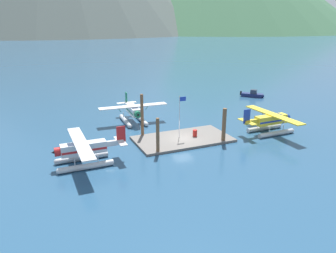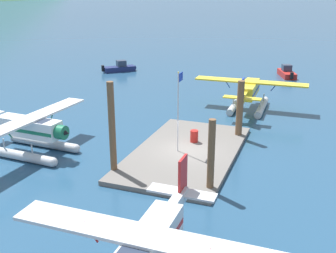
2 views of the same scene
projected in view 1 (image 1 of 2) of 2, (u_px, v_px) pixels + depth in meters
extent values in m
plane|color=navy|center=(183.00, 140.00, 42.72)|extent=(1200.00, 1200.00, 0.00)
cube|color=#66605B|center=(183.00, 139.00, 42.67)|extent=(12.41, 6.78, 0.30)
cylinder|color=brown|center=(158.00, 136.00, 37.72)|extent=(0.40, 0.40, 4.34)
cylinder|color=brown|center=(224.00, 126.00, 41.25)|extent=(0.51, 0.51, 4.50)
cylinder|color=brown|center=(142.00, 116.00, 43.01)|extent=(0.41, 0.41, 5.86)
cylinder|color=silver|center=(179.00, 117.00, 42.12)|extent=(0.08, 0.08, 5.45)
cube|color=#1E3DB2|center=(183.00, 99.00, 41.56)|extent=(0.90, 0.03, 0.56)
sphere|color=gold|center=(180.00, 96.00, 41.26)|extent=(0.10, 0.10, 0.10)
cylinder|color=#AD1E19|center=(195.00, 133.00, 43.10)|extent=(0.58, 0.58, 0.88)
torus|color=#AD1E19|center=(195.00, 133.00, 43.10)|extent=(0.62, 0.62, 0.04)
cylinder|color=#B7BABF|center=(141.00, 119.00, 50.60)|extent=(0.92, 5.62, 0.64)
sphere|color=#B7BABF|center=(146.00, 124.00, 48.10)|extent=(0.64, 0.64, 0.64)
cylinder|color=#B7BABF|center=(125.00, 121.00, 49.76)|extent=(0.92, 5.62, 0.64)
sphere|color=#B7BABF|center=(130.00, 126.00, 47.27)|extent=(0.64, 0.64, 0.64)
cylinder|color=#B7BABF|center=(143.00, 117.00, 49.32)|extent=(0.10, 0.10, 0.70)
cylinder|color=#B7BABF|center=(139.00, 113.00, 51.46)|extent=(0.10, 0.10, 0.70)
cylinder|color=#B7BABF|center=(127.00, 119.00, 48.49)|extent=(0.10, 0.10, 0.70)
cylinder|color=#B7BABF|center=(123.00, 115.00, 50.62)|extent=(0.10, 0.10, 0.70)
cube|color=white|center=(133.00, 110.00, 49.68)|extent=(1.48, 4.86, 1.20)
cube|color=#196B47|center=(133.00, 111.00, 49.71)|extent=(1.49, 4.76, 0.24)
cube|color=#283347|center=(135.00, 110.00, 48.61)|extent=(1.11, 1.15, 0.56)
cube|color=white|center=(133.00, 106.00, 49.20)|extent=(10.46, 1.91, 0.14)
cylinder|color=#196B47|center=(147.00, 107.00, 50.04)|extent=(0.63, 0.11, 0.84)
cylinder|color=#196B47|center=(119.00, 110.00, 48.57)|extent=(0.63, 0.11, 0.84)
cylinder|color=#196B47|center=(138.00, 114.00, 47.27)|extent=(0.99, 0.65, 0.96)
cone|color=black|center=(139.00, 115.00, 46.87)|extent=(0.38, 0.37, 0.36)
cube|color=white|center=(128.00, 104.00, 52.54)|extent=(0.55, 2.22, 0.56)
cube|color=#196B47|center=(126.00, 98.00, 53.08)|extent=(0.17, 1.00, 1.90)
cube|color=white|center=(127.00, 103.00, 53.22)|extent=(3.24, 0.96, 0.10)
cylinder|color=#B7BABF|center=(264.00, 128.00, 46.45)|extent=(5.61, 0.71, 0.64)
sphere|color=#B7BABF|center=(279.00, 126.00, 47.54)|extent=(0.64, 0.64, 0.64)
cylinder|color=#B7BABF|center=(276.00, 133.00, 44.28)|extent=(5.61, 0.71, 0.64)
sphere|color=#B7BABF|center=(292.00, 131.00, 45.37)|extent=(0.64, 0.64, 0.64)
cylinder|color=#B7BABF|center=(271.00, 123.00, 46.71)|extent=(0.10, 0.10, 0.70)
cylinder|color=#B7BABF|center=(257.00, 125.00, 45.78)|extent=(0.10, 0.10, 0.70)
cylinder|color=#B7BABF|center=(283.00, 128.00, 44.54)|extent=(0.10, 0.10, 0.70)
cylinder|color=#B7BABF|center=(270.00, 130.00, 43.61)|extent=(0.10, 0.10, 0.70)
cube|color=yellow|center=(271.00, 120.00, 44.87)|extent=(4.81, 1.30, 1.20)
cube|color=#1E389E|center=(271.00, 120.00, 44.90)|extent=(4.72, 1.32, 0.24)
cube|color=#283347|center=(277.00, 116.00, 45.19)|extent=(1.11, 1.07, 0.56)
cube|color=yellow|center=(273.00, 115.00, 44.78)|extent=(1.53, 10.42, 0.14)
cylinder|color=#1E389E|center=(262.00, 113.00, 46.79)|extent=(0.09, 0.62, 0.84)
cylinder|color=#1E389E|center=(284.00, 121.00, 42.97)|extent=(0.09, 0.62, 0.84)
cylinder|color=#1E389E|center=(286.00, 117.00, 45.92)|extent=(0.61, 0.97, 0.96)
cone|color=black|center=(289.00, 117.00, 46.09)|extent=(0.35, 0.36, 0.36)
cube|color=yellow|center=(252.00, 122.00, 43.57)|extent=(2.21, 0.47, 0.56)
cube|color=#1E389E|center=(247.00, 116.00, 42.96)|extent=(1.00, 0.13, 1.90)
cube|color=yellow|center=(247.00, 122.00, 43.23)|extent=(0.84, 3.21, 0.10)
cylinder|color=#B7BABF|center=(87.00, 166.00, 34.23)|extent=(5.60, 0.65, 0.64)
sphere|color=#B7BABF|center=(59.00, 171.00, 33.16)|extent=(0.64, 0.64, 0.64)
cylinder|color=#B7BABF|center=(83.00, 158.00, 36.41)|extent=(5.60, 0.65, 0.64)
sphere|color=#B7BABF|center=(57.00, 162.00, 35.34)|extent=(0.64, 0.64, 0.64)
cylinder|color=#B7BABF|center=(75.00, 162.00, 33.56)|extent=(0.10, 0.10, 0.70)
cylinder|color=#B7BABF|center=(98.00, 159.00, 34.47)|extent=(0.10, 0.10, 0.70)
cylinder|color=#B7BABF|center=(71.00, 154.00, 35.74)|extent=(0.10, 0.10, 0.70)
cylinder|color=#B7BABF|center=(93.00, 151.00, 36.65)|extent=(0.10, 0.10, 0.70)
cube|color=silver|center=(84.00, 148.00, 34.81)|extent=(4.80, 1.25, 1.20)
cube|color=#B21E1E|center=(84.00, 149.00, 34.85)|extent=(4.71, 1.27, 0.24)
cube|color=#283347|center=(73.00, 147.00, 34.30)|extent=(1.10, 1.06, 0.56)
cube|color=silver|center=(80.00, 143.00, 34.49)|extent=(1.41, 10.40, 0.14)
cylinder|color=#B21E1E|center=(84.00, 153.00, 32.68)|extent=(0.08, 0.62, 0.84)
cylinder|color=#B21E1E|center=(77.00, 139.00, 36.52)|extent=(0.08, 0.62, 0.84)
cylinder|color=#B21E1E|center=(57.00, 152.00, 33.79)|extent=(0.60, 0.96, 0.96)
cone|color=black|center=(53.00, 153.00, 33.62)|extent=(0.35, 0.36, 0.36)
cube|color=silver|center=(113.00, 143.00, 36.01)|extent=(2.20, 0.44, 0.56)
cube|color=#B21E1E|center=(121.00, 135.00, 36.09)|extent=(1.00, 0.12, 1.90)
cube|color=silver|center=(120.00, 141.00, 36.29)|extent=(0.80, 3.20, 0.10)
cube|color=navy|center=(252.00, 95.00, 66.91)|extent=(3.97, 4.09, 0.70)
sphere|color=navy|center=(262.00, 96.00, 66.12)|extent=(0.70, 0.70, 0.70)
cube|color=#283347|center=(254.00, 92.00, 66.57)|extent=(1.62, 1.63, 0.80)
cube|color=black|center=(241.00, 93.00, 67.69)|extent=(0.48, 0.48, 0.80)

